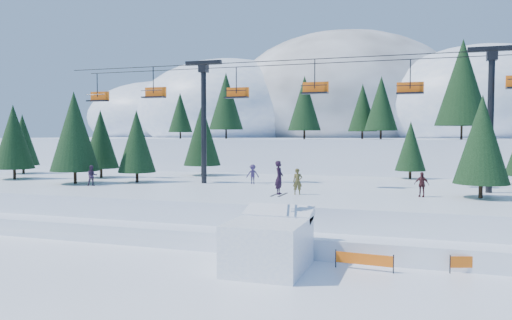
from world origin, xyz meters
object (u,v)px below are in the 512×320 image
(jump_kicker, at_px, (269,243))
(banner_far, at_px, (479,262))
(chairlift, at_px, (317,100))
(banner_near, at_px, (364,259))

(jump_kicker, distance_m, banner_far, 10.09)
(chairlift, xyz_separation_m, banner_near, (5.16, -14.10, -8.78))
(banner_far, bearing_deg, chairlift, 128.97)
(banner_near, height_order, banner_far, same)
(jump_kicker, relative_size, chairlift, 0.11)
(banner_near, distance_m, banner_far, 5.42)
(chairlift, bearing_deg, banner_near, -69.89)
(jump_kicker, bearing_deg, banner_far, 14.16)
(jump_kicker, xyz_separation_m, banner_near, (4.46, 1.29, -0.79))
(jump_kicker, height_order, chairlift, chairlift)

